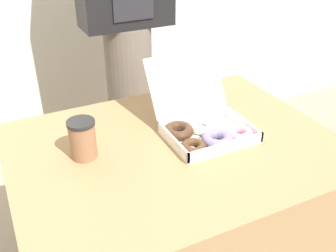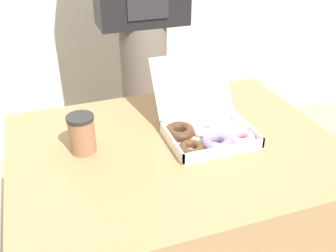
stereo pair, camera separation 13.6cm
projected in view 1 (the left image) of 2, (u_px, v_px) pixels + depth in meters
table at (175, 219)px, 1.56m from camera, size 1.13×0.86×0.70m
donut_box at (203, 126)px, 1.42m from camera, size 0.31×0.37×0.24m
coffee_cup at (83, 139)px, 1.28m from camera, size 0.09×0.09×0.14m
person_customer at (127, 23)px, 1.80m from camera, size 0.41×0.23×1.76m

